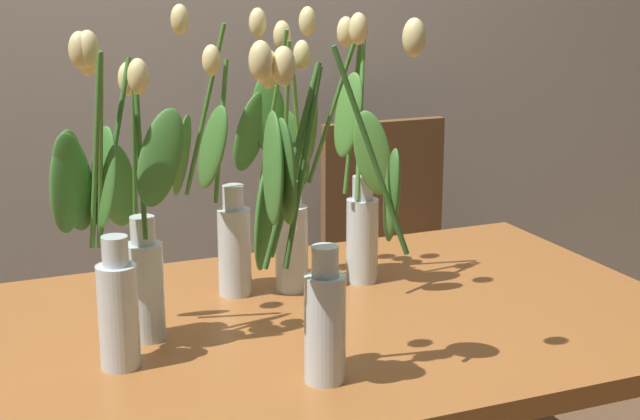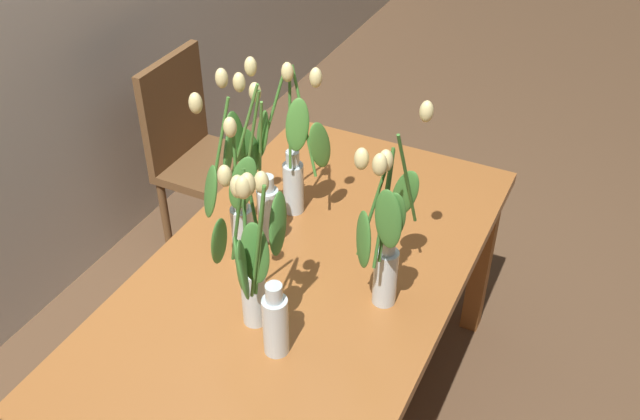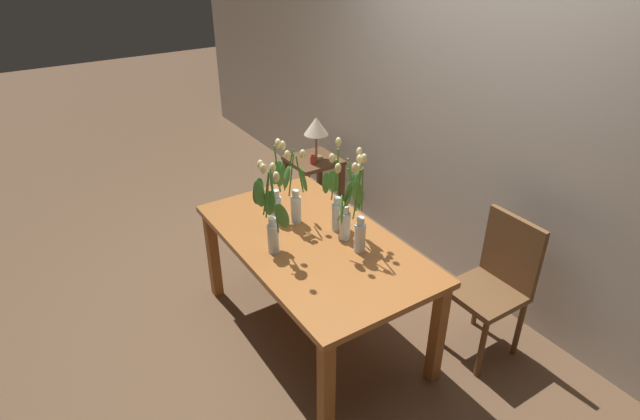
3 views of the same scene
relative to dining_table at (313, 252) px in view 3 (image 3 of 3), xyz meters
name	(u,v)px [view 3 (image 3 of 3)]	position (x,y,z in m)	size (l,w,h in m)	color
ground_plane	(314,331)	(0.00, 0.00, -0.65)	(18.00, 18.00, 0.00)	brown
room_wall_rear	(477,107)	(0.00, 1.33, 0.70)	(9.00, 0.10, 2.70)	beige
dining_table	(313,252)	(0.00, 0.00, 0.00)	(1.60, 0.90, 0.74)	#A3602D
tulip_vase_0	(350,207)	(0.09, 0.21, 0.30)	(0.19, 0.16, 0.57)	silver
tulip_vase_1	(277,195)	(-0.33, -0.06, 0.28)	(0.14, 0.13, 0.56)	silver
tulip_vase_2	(356,218)	(0.23, 0.15, 0.31)	(0.17, 0.24, 0.58)	silver
tulip_vase_3	(294,193)	(-0.26, 0.02, 0.30)	(0.19, 0.20, 0.54)	silver
tulip_vase_4	(270,216)	(-0.03, -0.27, 0.33)	(0.28, 0.15, 0.58)	silver
tulip_vase_5	(335,203)	(-0.05, 0.19, 0.27)	(0.17, 0.18, 0.58)	silver
dining_chair	(496,279)	(0.71, 0.89, -0.12)	(0.40, 0.40, 0.93)	brown
side_table	(314,170)	(-1.42, 0.90, -0.22)	(0.44, 0.44, 0.55)	brown
table_lamp	(316,127)	(-1.41, 0.92, 0.21)	(0.22, 0.22, 0.40)	olive
pillar_candle	(313,160)	(-1.33, 0.84, -0.06)	(0.06, 0.06, 0.07)	#B72D23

